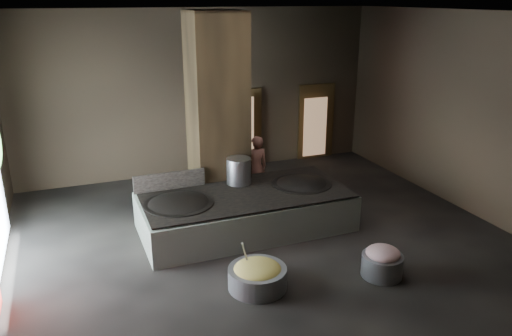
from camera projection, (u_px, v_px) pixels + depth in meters
name	position (u px, v px, depth m)	size (l,w,h in m)	color
floor	(260.00, 238.00, 10.50)	(10.00, 9.00, 0.10)	black
ceiling	(261.00, 9.00, 8.99)	(10.00, 9.00, 0.10)	black
back_wall	(200.00, 93.00, 13.75)	(10.00, 0.10, 4.50)	black
front_wall	(407.00, 228.00, 5.74)	(10.00, 0.10, 4.50)	black
right_wall	(464.00, 112.00, 11.47)	(0.10, 9.00, 4.50)	black
pillar	(217.00, 114.00, 11.32)	(1.20, 1.20, 4.50)	black
hearth_platform	(245.00, 212.00, 10.72)	(4.43, 2.12, 0.77)	#B0C0AD
platform_cap	(245.00, 193.00, 10.58)	(4.33, 2.08, 0.03)	black
wok_left	(179.00, 207.00, 10.07)	(1.40, 1.40, 0.39)	black
wok_left_rim	(179.00, 203.00, 10.04)	(1.42, 1.42, 0.05)	black
wok_right	(301.00, 187.00, 11.11)	(1.30, 1.30, 0.37)	black
wok_right_rim	(301.00, 184.00, 11.09)	(1.33, 1.33, 0.05)	black
stock_pot	(239.00, 171.00, 10.98)	(0.54, 0.54, 0.58)	#A2A5AA
splash_guard	(170.00, 181.00, 10.68)	(1.54, 0.06, 0.39)	black
cook	(256.00, 168.00, 12.20)	(0.58, 0.38, 1.60)	#93584B
veg_basin	(257.00, 278.00, 8.57)	(1.02, 1.02, 0.37)	gray
veg_fill	(257.00, 270.00, 8.52)	(0.83, 0.83, 0.26)	#8BA750
ladle	(246.00, 257.00, 8.54)	(0.03, 0.03, 0.80)	#A2A5AA
meat_basin	(382.00, 265.00, 8.95)	(0.74, 0.74, 0.40)	gray
meat_fill	(383.00, 253.00, 8.87)	(0.61, 0.61, 0.23)	#A36266
doorway_near	(242.00, 130.00, 14.45)	(1.18, 0.08, 2.38)	black
doorway_near_glow	(239.00, 135.00, 14.14)	(0.89, 0.04, 2.11)	#8C6647
doorway_far	(316.00, 123.00, 15.27)	(1.18, 0.08, 2.38)	black
doorway_far_glow	(315.00, 127.00, 14.98)	(0.75, 0.04, 1.77)	#8C6647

